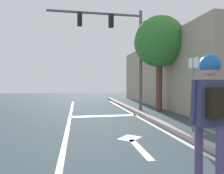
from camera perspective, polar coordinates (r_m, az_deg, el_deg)
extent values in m
cube|color=silver|center=(5.60, -13.21, -13.88)|extent=(0.12, 20.00, 0.01)
cube|color=silver|center=(6.16, 15.33, -12.50)|extent=(0.12, 20.00, 0.01)
cube|color=silver|center=(8.75, -2.03, -8.38)|extent=(3.03, 0.40, 0.01)
cube|color=silver|center=(4.60, 8.10, -17.25)|extent=(0.16, 1.40, 0.01)
cube|color=silver|center=(5.38, 5.17, -14.50)|extent=(0.71, 0.71, 0.01)
cube|color=#A29292|center=(6.25, 17.44, -11.68)|extent=(0.24, 24.00, 0.14)
cylinder|color=#46426B|center=(3.06, 23.87, -17.19)|extent=(0.11, 0.11, 0.83)
cylinder|color=#46426B|center=(2.78, 28.99, -19.19)|extent=(0.11, 0.11, 0.83)
cube|color=#313659|center=(2.76, 26.42, -4.16)|extent=(0.40, 0.20, 0.58)
cylinder|color=#313659|center=(2.66, 22.60, -3.76)|extent=(0.07, 0.10, 0.53)
cylinder|color=#313659|center=(2.92, 29.17, -3.39)|extent=(0.07, 0.09, 0.53)
sphere|color=tan|center=(2.76, 26.51, 5.24)|extent=(0.23, 0.23, 0.23)
sphere|color=#1B5BAA|center=(2.76, 26.51, 5.84)|extent=(0.26, 0.26, 0.26)
cube|color=black|center=(2.66, 28.34, -3.96)|extent=(0.27, 0.15, 0.36)
cylinder|color=#5A5C59|center=(10.65, 8.29, 7.54)|extent=(0.16, 0.16, 5.28)
cylinder|color=#5A5C59|center=(10.69, -4.79, 20.55)|extent=(4.79, 0.12, 0.12)
cube|color=black|center=(10.68, -0.28, 18.59)|extent=(0.24, 0.28, 0.64)
cylinder|color=red|center=(10.61, -0.13, 19.86)|extent=(0.02, 0.10, 0.10)
cylinder|color=#3C3106|center=(10.54, -0.13, 18.83)|extent=(0.02, 0.10, 0.10)
cylinder|color=black|center=(10.48, -0.13, 17.79)|extent=(0.02, 0.10, 0.10)
cube|color=black|center=(10.54, -9.36, 18.82)|extent=(0.24, 0.28, 0.64)
cylinder|color=red|center=(10.46, -9.35, 20.11)|extent=(0.02, 0.10, 0.10)
cylinder|color=#3C3106|center=(10.40, -9.35, 19.07)|extent=(0.02, 0.10, 0.10)
cylinder|color=black|center=(10.34, -9.34, 18.02)|extent=(0.02, 0.10, 0.10)
cylinder|color=slate|center=(6.37, 22.50, -1.63)|extent=(0.06, 0.06, 2.31)
cube|color=white|center=(6.39, 22.56, 6.48)|extent=(0.05, 0.44, 0.30)
cylinder|color=brown|center=(10.33, 13.51, 0.80)|extent=(0.31, 0.31, 2.79)
sphere|color=#337D2F|center=(10.54, 13.57, 12.66)|extent=(2.58, 2.58, 2.58)
cube|color=#A09683|center=(15.73, 28.06, 3.15)|extent=(9.96, 12.34, 4.07)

